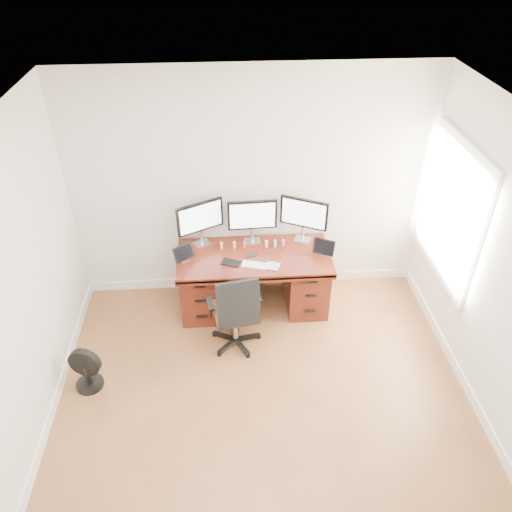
{
  "coord_description": "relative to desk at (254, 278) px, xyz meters",
  "views": [
    {
      "loc": [
        -0.3,
        -2.69,
        3.94
      ],
      "look_at": [
        0.0,
        1.5,
        0.95
      ],
      "focal_mm": 35.0,
      "sensor_mm": 36.0,
      "label": 1
    }
  ],
  "objects": [
    {
      "name": "figurine_pink",
      "position": [
        -0.21,
        0.12,
        0.4
      ],
      "size": [
        0.04,
        0.04,
        0.09
      ],
      "color": "pink",
      "rests_on": "desk"
    },
    {
      "name": "monitor_right",
      "position": [
        0.58,
        0.24,
        0.68
      ],
      "size": [
        0.51,
        0.28,
        0.53
      ],
      "rotation": [
        0.0,
        0.0,
        -0.47
      ],
      "color": "silver",
      "rests_on": "desk"
    },
    {
      "name": "keyboard",
      "position": [
        -0.01,
        -0.23,
        0.36
      ],
      "size": [
        0.29,
        0.19,
        0.01
      ],
      "primitive_type": "cube",
      "rotation": [
        0.0,
        0.0,
        -0.28
      ],
      "color": "white",
      "rests_on": "desk"
    },
    {
      "name": "figurine_orange",
      "position": [
        -0.36,
        0.12,
        0.4
      ],
      "size": [
        0.04,
        0.04,
        0.09
      ],
      "color": "#E69147",
      "rests_on": "desk"
    },
    {
      "name": "tablet_left",
      "position": [
        -0.77,
        -0.08,
        0.43
      ],
      "size": [
        0.23,
        0.2,
        0.19
      ],
      "rotation": [
        0.0,
        0.0,
        0.64
      ],
      "color": "silver",
      "rests_on": "desk"
    },
    {
      "name": "phone",
      "position": [
        -0.04,
        -0.05,
        0.35
      ],
      "size": [
        0.13,
        0.1,
        0.01
      ],
      "primitive_type": "cube",
      "rotation": [
        0.0,
        0.0,
        0.38
      ],
      "color": "black",
      "rests_on": "desk"
    },
    {
      "name": "trackpad",
      "position": [
        0.19,
        -0.25,
        0.35
      ],
      "size": [
        0.18,
        0.18,
        0.01
      ],
      "primitive_type": "cube",
      "rotation": [
        0.0,
        0.0,
        -0.34
      ],
      "color": "silver",
      "rests_on": "desk"
    },
    {
      "name": "figurine_yellow",
      "position": [
        0.15,
        0.12,
        0.4
      ],
      "size": [
        0.04,
        0.04,
        0.09
      ],
      "color": "#D5D15A",
      "rests_on": "desk"
    },
    {
      "name": "office_chair",
      "position": [
        -0.24,
        -0.65,
        -0.08
      ],
      "size": [
        0.6,
        0.6,
        0.98
      ],
      "rotation": [
        0.0,
        0.0,
        0.18
      ],
      "color": "black",
      "rests_on": "ground"
    },
    {
      "name": "drawing_tablet",
      "position": [
        -0.26,
        -0.16,
        0.35
      ],
      "size": [
        0.23,
        0.2,
        0.01
      ],
      "primitive_type": "cube",
      "rotation": [
        0.0,
        0.0,
        -0.4
      ],
      "color": "black",
      "rests_on": "desk"
    },
    {
      "name": "desk",
      "position": [
        0.0,
        0.0,
        0.0
      ],
      "size": [
        1.7,
        0.8,
        0.75
      ],
      "color": "#511B10",
      "rests_on": "ground"
    },
    {
      "name": "figurine_brown",
      "position": [
        -0.1,
        0.12,
        0.4
      ],
      "size": [
        0.04,
        0.04,
        0.09
      ],
      "color": "brown",
      "rests_on": "desk"
    },
    {
      "name": "ground",
      "position": [
        0.0,
        -1.83,
        -0.4
      ],
      "size": [
        4.5,
        4.5,
        0.0
      ],
      "primitive_type": "plane",
      "color": "brown",
      "rests_on": "ground"
    },
    {
      "name": "tablet_right",
      "position": [
        0.77,
        -0.08,
        0.43
      ],
      "size": [
        0.24,
        0.17,
        0.19
      ],
      "rotation": [
        0.0,
        0.0,
        -0.48
      ],
      "color": "silver",
      "rests_on": "desk"
    },
    {
      "name": "monitor_center",
      "position": [
        0.0,
        0.24,
        0.68
      ],
      "size": [
        0.55,
        0.15,
        0.53
      ],
      "rotation": [
        0.0,
        0.0,
        0.04
      ],
      "color": "silver",
      "rests_on": "desk"
    },
    {
      "name": "floor_fan",
      "position": [
        -1.72,
        -1.1,
        -0.18
      ],
      "size": [
        0.32,
        0.27,
        0.47
      ],
      "rotation": [
        0.0,
        0.0,
        -0.24
      ],
      "color": "black",
      "rests_on": "ground"
    },
    {
      "name": "back_wall",
      "position": [
        0.0,
        0.42,
        0.95
      ],
      "size": [
        4.0,
        0.1,
        2.7
      ],
      "primitive_type": "cube",
      "color": "silver",
      "rests_on": "ground"
    },
    {
      "name": "figurine_blue",
      "position": [
        0.25,
        0.12,
        0.4
      ],
      "size": [
        0.04,
        0.04,
        0.09
      ],
      "color": "#4FAAEB",
      "rests_on": "desk"
    },
    {
      "name": "monitor_left",
      "position": [
        -0.58,
        0.24,
        0.68
      ],
      "size": [
        0.5,
        0.29,
        0.53
      ],
      "rotation": [
        0.0,
        0.0,
        0.48
      ],
      "color": "silver",
      "rests_on": "desk"
    },
    {
      "name": "figurine_purple",
      "position": [
        0.34,
        0.12,
        0.4
      ],
      "size": [
        0.04,
        0.04,
        0.09
      ],
      "color": "#AE6FE2",
      "rests_on": "desk"
    }
  ]
}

